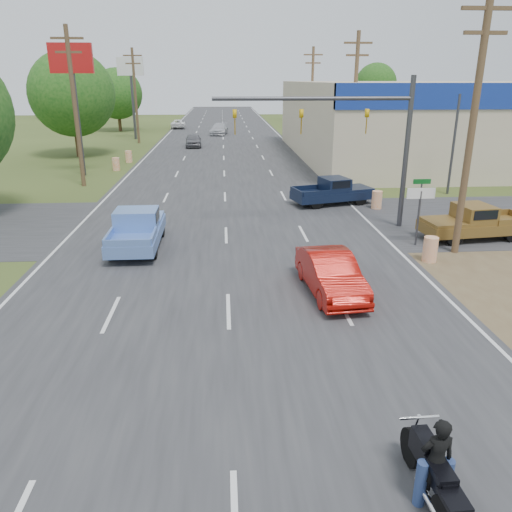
{
  "coord_description": "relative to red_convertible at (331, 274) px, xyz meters",
  "views": [
    {
      "loc": [
        -0.06,
        -6.07,
        6.82
      ],
      "look_at": [
        0.95,
        9.42,
        1.3
      ],
      "focal_mm": 35.0,
      "sensor_mm": 36.0,
      "label": 1
    }
  ],
  "objects": [
    {
      "name": "barrel_2",
      "position": [
        -11.93,
        24.83,
        -0.19
      ],
      "size": [
        0.56,
        0.56,
        1.0
      ],
      "primitive_type": "cylinder",
      "color": "orange",
      "rests_on": "ground"
    },
    {
      "name": "utility_pole_2",
      "position": [
        6.07,
        21.83,
        4.62
      ],
      "size": [
        2.0,
        0.28,
        10.0
      ],
      "color": "#4C3823",
      "rests_on": "ground"
    },
    {
      "name": "distant_car_white",
      "position": [
        -9.93,
        60.53,
        -0.08
      ],
      "size": [
        2.22,
        4.5,
        1.23
      ],
      "primitive_type": "imported",
      "rotation": [
        0.0,
        0.0,
        3.18
      ],
      "color": "white",
      "rests_on": "ground"
    },
    {
      "name": "red_convertible",
      "position": [
        0.0,
        0.0,
        0.0
      ],
      "size": [
        1.87,
        4.33,
        1.39
      ],
      "primitive_type": "imported",
      "rotation": [
        0.0,
        0.0,
        0.1
      ],
      "color": "#9C0D07",
      "rests_on": "ground"
    },
    {
      "name": "tree_2",
      "position": [
        -17.63,
        56.83,
        4.26
      ],
      "size": [
        6.72,
        6.72,
        8.32
      ],
      "color": "#422D19",
      "rests_on": "ground"
    },
    {
      "name": "motorcycle",
      "position": [
        -0.1,
        -8.92,
        -0.17
      ],
      "size": [
        0.72,
        2.34,
        1.19
      ],
      "rotation": [
        0.0,
        0.0,
        0.03
      ],
      "color": "black",
      "rests_on": "ground"
    },
    {
      "name": "blue_pickup",
      "position": [
        -7.2,
        5.44,
        0.14
      ],
      "size": [
        1.96,
        5.0,
        1.65
      ],
      "rotation": [
        0.0,
        0.0,
        0.01
      ],
      "color": "black",
      "rests_on": "ground"
    },
    {
      "name": "lane_sign",
      "position": [
        4.77,
        4.83,
        1.21
      ],
      "size": [
        1.2,
        0.08,
        2.52
      ],
      "color": "#3F3F44",
      "rests_on": "ground"
    },
    {
      "name": "utility_pole_3",
      "position": [
        6.07,
        39.83,
        4.62
      ],
      "size": [
        2.0,
        0.28,
        10.0
      ],
      "color": "#4C3823",
      "rests_on": "ground"
    },
    {
      "name": "distant_car_grey",
      "position": [
        -6.6,
        39.04,
        0.0
      ],
      "size": [
        1.86,
        4.16,
        1.39
      ],
      "primitive_type": "imported",
      "rotation": [
        0.0,
        0.0,
        0.05
      ],
      "color": "slate",
      "rests_on": "ground"
    },
    {
      "name": "signal_mast",
      "position": [
        2.39,
        7.83,
        4.11
      ],
      "size": [
        9.12,
        0.4,
        7.0
      ],
      "color": "#3F3F44",
      "rests_on": "ground"
    },
    {
      "name": "barrel_1",
      "position": [
        4.97,
        11.33,
        -0.19
      ],
      "size": [
        0.56,
        0.56,
        1.0
      ],
      "primitive_type": "cylinder",
      "color": "orange",
      "rests_on": "ground"
    },
    {
      "name": "utility_pole_5",
      "position": [
        -12.93,
        18.83,
        4.62
      ],
      "size": [
        2.0,
        0.28,
        10.0
      ],
      "color": "#4C3823",
      "rests_on": "ground"
    },
    {
      "name": "pole_sign_left_far",
      "position": [
        -13.93,
        46.83,
        6.48
      ],
      "size": [
        3.0,
        0.35,
        9.2
      ],
      "color": "#3F3F44",
      "rests_on": "ground"
    },
    {
      "name": "main_road",
      "position": [
        -3.43,
        30.83,
        -0.68
      ],
      "size": [
        15.0,
        180.0,
        0.02
      ],
      "primitive_type": "cube",
      "color": "#2D2D30",
      "rests_on": "ground"
    },
    {
      "name": "distant_car_silver",
      "position": [
        -3.93,
        51.3,
        0.01
      ],
      "size": [
        2.57,
        5.04,
        1.4
      ],
      "primitive_type": "imported",
      "rotation": [
        0.0,
        0.0,
        -0.13
      ],
      "color": "silver",
      "rests_on": "ground"
    },
    {
      "name": "navy_pickup",
      "position": [
        2.84,
        12.57,
        0.08
      ],
      "size": [
        4.92,
        2.93,
        1.53
      ],
      "rotation": [
        0.0,
        0.0,
        -1.3
      ],
      "color": "black",
      "rests_on": "ground"
    },
    {
      "name": "barrel_0",
      "position": [
        4.57,
        2.83,
        -0.19
      ],
      "size": [
        0.56,
        0.56,
        1.0
      ],
      "primitive_type": "cylinder",
      "color": "orange",
      "rests_on": "ground"
    },
    {
      "name": "tree_6",
      "position": [
        -33.43,
        85.83,
        5.81
      ],
      "size": [
        8.82,
        8.82,
        10.92
      ],
      "color": "#422D19",
      "rests_on": "ground"
    },
    {
      "name": "utility_pole_1",
      "position": [
        6.07,
        3.83,
        4.62
      ],
      "size": [
        2.0,
        0.28,
        10.0
      ],
      "color": "#4C3823",
      "rests_on": "ground"
    },
    {
      "name": "brown_pickup",
      "position": [
        7.59,
        5.61,
        0.1
      ],
      "size": [
        4.91,
        2.39,
        1.57
      ],
      "rotation": [
        0.0,
        0.0,
        1.7
      ],
      "color": "black",
      "rests_on": "ground"
    },
    {
      "name": "pole_sign_left_near",
      "position": [
        -13.93,
        22.83,
        6.48
      ],
      "size": [
        3.0,
        0.35,
        9.2
      ],
      "color": "#3F3F44",
      "rests_on": "ground"
    },
    {
      "name": "rider",
      "position": [
        -0.1,
        -8.86,
        0.1
      ],
      "size": [
        0.59,
        0.4,
        1.6
      ],
      "primitive_type": "imported",
      "rotation": [
        0.0,
        0.0,
        3.17
      ],
      "color": "black",
      "rests_on": "ground"
    },
    {
      "name": "barrel_3",
      "position": [
        -11.63,
        28.83,
        -0.19
      ],
      "size": [
        0.56,
        0.56,
        1.0
      ],
      "primitive_type": "cylinder",
      "color": "orange",
      "rests_on": "ground"
    },
    {
      "name": "utility_pole_6",
      "position": [
        -12.93,
        42.83,
        4.62
      ],
      "size": [
        2.0,
        0.28,
        10.0
      ],
      "color": "#4C3823",
      "rests_on": "ground"
    },
    {
      "name": "cross_road",
      "position": [
        -3.43,
        8.83,
        -0.68
      ],
      "size": [
        120.0,
        10.0,
        0.02
      ],
      "primitive_type": "cube",
      "color": "#2D2D30",
      "rests_on": "ground"
    },
    {
      "name": "street_name_sign",
      "position": [
        5.37,
        6.33,
        0.92
      ],
      "size": [
        0.8,
        0.08,
        2.61
      ],
      "color": "#3F3F44",
      "rests_on": "ground"
    },
    {
      "name": "tree_1",
      "position": [
        -16.93,
        32.83,
        4.88
      ],
      "size": [
        7.56,
        7.56,
        9.36
      ],
      "color": "#422D19",
      "rests_on": "ground"
    },
    {
      "name": "tree_5",
      "position": [
        26.57,
        85.83,
        5.19
      ],
      "size": [
        7.98,
        7.98,
        9.88
      ],
      "color": "#422D19",
      "rests_on": "ground"
    }
  ]
}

